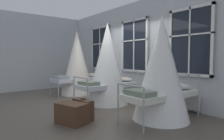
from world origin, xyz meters
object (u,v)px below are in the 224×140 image
at_px(cot_first, 77,63).
at_px(cot_third, 161,69).
at_px(cot_second, 107,65).
at_px(travel_trunk, 72,113).
at_px(suitcase_dark, 83,109).

xyz_separation_m(cot_first, cot_third, (3.92, -0.03, -0.06)).
bearing_deg(cot_third, cot_second, 91.60).
xyz_separation_m(cot_first, travel_trunk, (2.96, -1.71, -0.96)).
bearing_deg(travel_trunk, suitcase_dark, 108.54).
distance_m(cot_third, suitcase_dark, 1.94).
relative_size(cot_first, cot_second, 1.00).
distance_m(cot_third, travel_trunk, 2.14).
bearing_deg(travel_trunk, cot_second, 120.73).
height_order(cot_first, suitcase_dark, cot_first).
bearing_deg(suitcase_dark, travel_trunk, -77.04).
bearing_deg(cot_first, travel_trunk, -121.15).
height_order(cot_first, travel_trunk, cot_first).
bearing_deg(travel_trunk, cot_third, 60.40).
distance_m(cot_first, suitcase_dark, 3.31).
distance_m(suitcase_dark, travel_trunk, 0.34).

